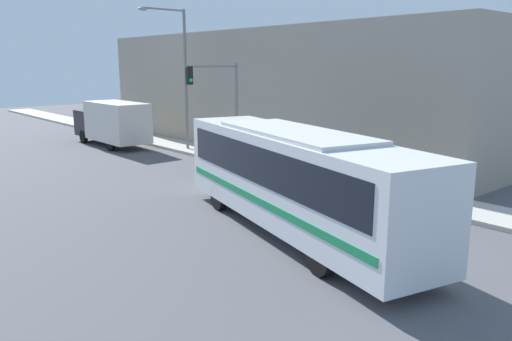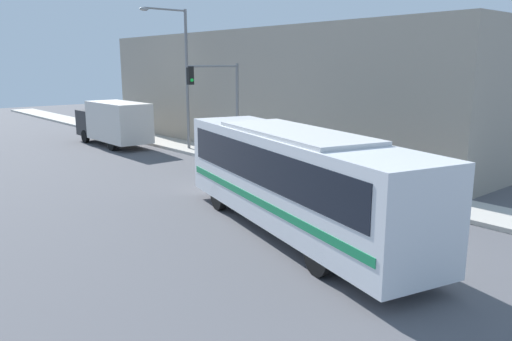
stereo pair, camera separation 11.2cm
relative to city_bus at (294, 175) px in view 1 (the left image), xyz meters
The scene contains 11 objects.
ground_plane 3.54m from the city_bus, 74.63° to the right, with size 120.00×120.00×0.00m, color #515156.
sidewalk 18.45m from the city_bus, 69.21° to the left, with size 2.47×70.00×0.17m.
building_facade 16.98m from the city_bus, 50.48° to the left, with size 6.00×29.74×7.42m.
city_bus is the anchor object (origin of this frame).
delivery_truck 20.81m from the city_bus, 80.48° to the left, with size 2.31×7.29×2.96m.
fire_hydrant 6.10m from the city_bus, ahead, with size 0.22×0.30×0.79m.
traffic_light_pole 11.67m from the city_bus, 64.80° to the left, with size 3.28×0.35×5.27m.
parking_meter 8.85m from the city_bus, 48.09° to the left, with size 0.14×0.14×1.25m.
street_lamp 16.86m from the city_bus, 69.69° to the left, with size 3.12×0.28×8.46m.
pedestrian_near_corner 11.12m from the city_bus, 55.66° to the left, with size 0.34×0.34×1.59m.
pedestrian_mid_block 11.25m from the city_bus, 54.65° to the left, with size 0.34×0.34×1.57m.
Camera 1 is at (-11.87, -8.08, 5.41)m, focal length 35.00 mm.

